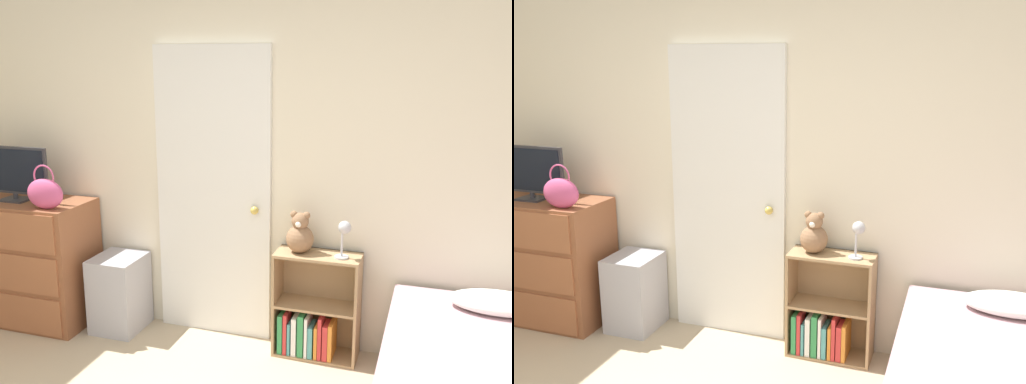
# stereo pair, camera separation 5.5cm
# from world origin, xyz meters

# --- Properties ---
(wall_back) EXTENTS (10.00, 0.06, 2.55)m
(wall_back) POSITION_xyz_m (0.00, 2.23, 1.27)
(wall_back) COLOR beige
(wall_back) RESTS_ON ground_plane
(door_closed) EXTENTS (0.84, 0.09, 2.05)m
(door_closed) POSITION_xyz_m (-0.21, 2.18, 1.02)
(door_closed) COLOR white
(door_closed) RESTS_ON ground_plane
(dresser) EXTENTS (1.00, 0.51, 0.94)m
(dresser) POSITION_xyz_m (-1.64, 1.93, 0.47)
(dresser) COLOR brown
(dresser) RESTS_ON ground_plane
(tv) EXTENTS (0.58, 0.16, 0.40)m
(tv) POSITION_xyz_m (-1.67, 1.91, 1.15)
(tv) COLOR #2D2D33
(tv) RESTS_ON dresser
(handbag) EXTENTS (0.28, 0.12, 0.31)m
(handbag) POSITION_xyz_m (-1.30, 1.78, 1.05)
(handbag) COLOR #C64C7F
(handbag) RESTS_ON dresser
(storage_bin) EXTENTS (0.34, 0.37, 0.56)m
(storage_bin) POSITION_xyz_m (-0.89, 2.00, 0.28)
(storage_bin) COLOR #ADADB7
(storage_bin) RESTS_ON ground_plane
(bookshelf) EXTENTS (0.56, 0.25, 0.72)m
(bookshelf) POSITION_xyz_m (0.54, 2.06, 0.27)
(bookshelf) COLOR tan
(bookshelf) RESTS_ON ground_plane
(teddy_bear) EXTENTS (0.18, 0.18, 0.28)m
(teddy_bear) POSITION_xyz_m (0.44, 2.06, 0.83)
(teddy_bear) COLOR #8C6647
(teddy_bear) RESTS_ON bookshelf
(desk_lamp) EXTENTS (0.10, 0.10, 0.25)m
(desk_lamp) POSITION_xyz_m (0.74, 2.02, 0.89)
(desk_lamp) COLOR #B2B2B7
(desk_lamp) RESTS_ON bookshelf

